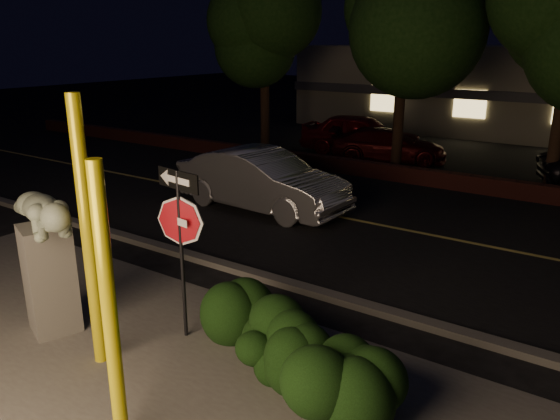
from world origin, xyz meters
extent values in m
plane|color=black|center=(0.00, 10.00, 0.00)|extent=(90.00, 90.00, 0.00)
cube|color=#4C4944|center=(0.00, -1.00, 0.01)|extent=(14.00, 6.00, 0.02)
cube|color=black|center=(0.00, 7.00, 0.01)|extent=(80.00, 8.00, 0.01)
cube|color=tan|center=(0.00, 7.00, 0.02)|extent=(80.00, 0.12, 0.00)
cube|color=#4C4944|center=(0.00, 2.90, 0.06)|extent=(80.00, 0.25, 0.12)
cube|color=#451A16|center=(0.00, 11.30, 0.25)|extent=(40.00, 0.35, 0.50)
cube|color=black|center=(0.00, 17.00, 0.01)|extent=(40.00, 12.00, 0.01)
cube|color=#6C6757|center=(0.00, 25.00, 2.00)|extent=(22.00, 10.00, 4.00)
cube|color=#333338|center=(0.00, 19.90, 2.00)|extent=(22.00, 0.20, 0.40)
cube|color=#FFD87F|center=(-6.00, 19.95, 1.60)|extent=(1.40, 0.08, 1.20)
cube|color=#FFD87F|center=(-2.00, 19.95, 1.60)|extent=(1.40, 0.08, 1.20)
cylinder|color=black|center=(-8.00, 13.00, 1.88)|extent=(0.36, 0.36, 3.75)
ellipsoid|color=black|center=(-8.00, 13.00, 5.36)|extent=(4.60, 4.60, 4.14)
cylinder|color=black|center=(-2.50, 13.20, 2.12)|extent=(0.36, 0.36, 4.25)
cylinder|color=black|center=(2.50, 12.80, 2.00)|extent=(0.36, 0.36, 4.00)
cylinder|color=#D8C110|center=(-1.06, -0.52, 1.83)|extent=(0.18, 0.18, 3.66)
cylinder|color=yellow|center=(0.47, -1.45, 1.60)|extent=(0.16, 0.16, 3.20)
cylinder|color=black|center=(-0.54, 0.62, 1.28)|extent=(0.05, 0.05, 2.55)
cube|color=white|center=(-0.54, 0.62, 1.82)|extent=(0.38, 0.08, 0.11)
cube|color=black|center=(-0.54, 0.62, 2.42)|extent=(0.86, 0.15, 0.27)
cube|color=white|center=(-0.54, 0.62, 2.42)|extent=(0.54, 0.10, 0.11)
cube|color=#4C4944|center=(-2.34, -0.36, 0.84)|extent=(0.84, 0.84, 1.68)
sphere|color=slate|center=(-1.48, -0.68, 2.06)|extent=(0.39, 0.39, 0.39)
ellipsoid|color=black|center=(0.60, 1.13, 0.52)|extent=(1.99, 0.94, 1.04)
ellipsoid|color=black|center=(1.23, 0.68, 0.50)|extent=(1.73, 1.36, 1.00)
ellipsoid|color=black|center=(2.37, 0.32, 0.54)|extent=(1.80, 1.48, 1.08)
imported|color=silver|center=(-3.41, 6.48, 0.78)|extent=(4.83, 1.92, 1.56)
imported|color=maroon|center=(-4.54, 14.49, 0.78)|extent=(4.81, 2.55, 1.56)
imported|color=#3E080A|center=(-3.10, 13.80, 0.61)|extent=(4.52, 3.12, 1.22)
camera|label=1|loc=(4.70, -4.58, 4.25)|focal=35.00mm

